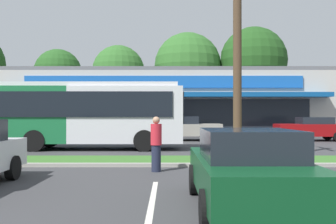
{
  "coord_description": "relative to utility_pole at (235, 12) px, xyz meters",
  "views": [
    {
      "loc": [
        0.55,
        0.09,
        1.74
      ],
      "look_at": [
        0.47,
        18.1,
        1.83
      ],
      "focal_mm": 41.26,
      "sensor_mm": 36.0,
      "label": 1
    }
  ],
  "objects": [
    {
      "name": "grass_median",
      "position": [
        -2.87,
        0.21,
        -5.31
      ],
      "size": [
        56.0,
        2.2,
        0.12
      ],
      "primitive_type": "cube",
      "color": "#386B28",
      "rests_on": "ground_plane"
    },
    {
      "name": "curb_lip",
      "position": [
        -2.87,
        -1.01,
        -5.31
      ],
      "size": [
        56.0,
        0.24,
        0.12
      ],
      "primitive_type": "cube",
      "color": "#99968C",
      "rests_on": "ground_plane"
    },
    {
      "name": "parking_stripe_2",
      "position": [
        -2.64,
        -6.25,
        -5.36
      ],
      "size": [
        0.12,
        4.8,
        0.01
      ],
      "primitive_type": "cube",
      "color": "silver",
      "rests_on": "ground_plane"
    },
    {
      "name": "storefront_building",
      "position": [
        -2.66,
        22.6,
        -2.63
      ],
      "size": [
        27.02,
        14.12,
        5.47
      ],
      "color": "#BCB7AD",
      "rests_on": "ground_plane"
    },
    {
      "name": "tree_left",
      "position": [
        -15.4,
        32.06,
        1.24
      ],
      "size": [
        5.61,
        5.61,
        9.44
      ],
      "color": "#473323",
      "rests_on": "ground_plane"
    },
    {
      "name": "tree_mid_left",
      "position": [
        -7.89,
        29.63,
        1.16
      ],
      "size": [
        5.84,
        5.84,
        9.46
      ],
      "color": "#473323",
      "rests_on": "ground_plane"
    },
    {
      "name": "tree_mid",
      "position": [
        -0.03,
        31.13,
        1.95
      ],
      "size": [
        7.74,
        7.74,
        11.2
      ],
      "color": "#473323",
      "rests_on": "ground_plane"
    },
    {
      "name": "tree_mid_right",
      "position": [
        7.43,
        30.24,
        2.48
      ],
      "size": [
        7.57,
        7.57,
        11.65
      ],
      "color": "#473323",
      "rests_on": "ground_plane"
    },
    {
      "name": "utility_pole",
      "position": [
        0.0,
        0.0,
        0.0
      ],
      "size": [
        3.04,
        2.4,
        10.04
      ],
      "color": "#4C3826",
      "rests_on": "ground_plane"
    },
    {
      "name": "city_bus",
      "position": [
        -7.61,
        5.3,
        -3.6
      ],
      "size": [
        12.03,
        2.72,
        3.25
      ],
      "rotation": [
        0.0,
        0.0,
        0.01
      ],
      "color": "#196638",
      "rests_on": "ground_plane"
    },
    {
      "name": "car_0",
      "position": [
        -0.9,
        -6.74,
        -4.62
      ],
      "size": [
        1.91,
        4.38,
        1.46
      ],
      "rotation": [
        0.0,
        0.0,
        1.57
      ],
      "color": "#0C3F1E",
      "rests_on": "ground_plane"
    },
    {
      "name": "car_1",
      "position": [
        -1.23,
        11.51,
        -4.56
      ],
      "size": [
        4.64,
        1.98,
        1.58
      ],
      "color": "#9E998C",
      "rests_on": "ground_plane"
    },
    {
      "name": "car_3",
      "position": [
        6.96,
        11.2,
        -4.57
      ],
      "size": [
        4.49,
        1.86,
        1.53
      ],
      "rotation": [
        0.0,
        0.0,
        3.14
      ],
      "color": "maroon",
      "rests_on": "ground_plane"
    },
    {
      "name": "car_4",
      "position": [
        -11.63,
        11.2,
        -4.57
      ],
      "size": [
        4.21,
        1.87,
        1.56
      ],
      "rotation": [
        0.0,
        0.0,
        3.14
      ],
      "color": "#B7B7BC",
      "rests_on": "ground_plane"
    },
    {
      "name": "pedestrian_by_pole",
      "position": [
        -2.68,
        -2.08,
        -4.53
      ],
      "size": [
        0.33,
        0.33,
        1.66
      ],
      "rotation": [
        0.0,
        0.0,
        0.89
      ],
      "color": "#1E2338",
      "rests_on": "ground_plane"
    }
  ]
}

